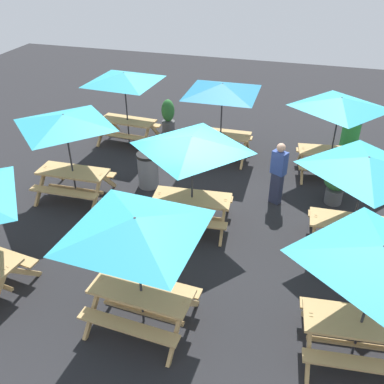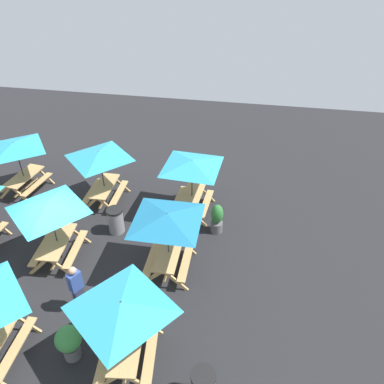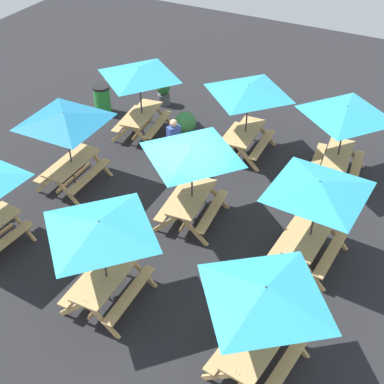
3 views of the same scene
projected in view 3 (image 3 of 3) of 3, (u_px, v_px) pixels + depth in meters
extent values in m
plane|color=#232326|center=(185.00, 213.00, 14.19)|extent=(29.58, 29.58, 0.00)
cube|color=tan|center=(3.00, 244.00, 12.60)|extent=(1.81, 0.38, 0.04)
cube|color=tan|center=(1.00, 215.00, 13.55)|extent=(0.11, 0.80, 0.81)
cube|color=tan|center=(22.00, 225.00, 13.26)|extent=(0.11, 0.80, 0.81)
cube|color=tan|center=(72.00, 162.00, 14.78)|extent=(1.81, 0.72, 0.05)
cube|color=tan|center=(57.00, 166.00, 15.16)|extent=(1.80, 0.28, 0.04)
cube|color=tan|center=(89.00, 176.00, 14.76)|extent=(1.80, 0.28, 0.04)
cube|color=tan|center=(79.00, 156.00, 15.69)|extent=(0.07, 0.80, 0.81)
cube|color=tan|center=(100.00, 162.00, 15.43)|extent=(0.07, 0.80, 0.81)
cube|color=tan|center=(45.00, 185.00, 14.59)|extent=(0.07, 0.80, 0.81)
cube|color=tan|center=(67.00, 192.00, 14.33)|extent=(0.07, 0.80, 0.81)
cube|color=tan|center=(74.00, 177.00, 15.10)|extent=(1.56, 0.09, 0.06)
cylinder|color=#2D2D33|center=(69.00, 150.00, 14.53)|extent=(0.04, 0.04, 2.30)
pyramid|color=teal|center=(64.00, 117.00, 13.92)|extent=(2.83, 2.83, 0.28)
cube|color=tan|center=(192.00, 197.00, 13.55)|extent=(1.85, 0.85, 0.05)
cube|color=tan|center=(172.00, 201.00, 13.89)|extent=(1.82, 0.41, 0.04)
cube|color=tan|center=(212.00, 211.00, 13.56)|extent=(1.82, 0.41, 0.04)
cube|color=tan|center=(191.00, 188.00, 14.46)|extent=(0.13, 0.80, 0.81)
cube|color=tan|center=(216.00, 194.00, 14.23)|extent=(0.13, 0.80, 0.81)
cube|color=tan|center=(167.00, 223.00, 13.31)|extent=(0.13, 0.80, 0.81)
cube|color=tan|center=(194.00, 230.00, 13.09)|extent=(0.13, 0.80, 0.81)
cube|color=tan|center=(192.00, 213.00, 13.86)|extent=(1.56, 0.20, 0.06)
cylinder|color=#2D2D33|center=(192.00, 184.00, 13.30)|extent=(0.04, 0.04, 2.30)
pyramid|color=teal|center=(192.00, 150.00, 12.68)|extent=(2.17, 2.17, 0.28)
cube|color=tan|center=(142.00, 114.00, 16.96)|extent=(1.88, 0.93, 0.05)
cube|color=tan|center=(127.00, 119.00, 17.28)|extent=(1.82, 0.50, 0.04)
cube|color=tan|center=(158.00, 124.00, 16.99)|extent=(1.82, 0.50, 0.04)
cube|color=tan|center=(142.00, 111.00, 17.86)|extent=(0.17, 0.80, 0.81)
cube|color=tan|center=(162.00, 114.00, 17.67)|extent=(0.17, 0.80, 0.81)
cube|color=tan|center=(122.00, 134.00, 16.70)|extent=(0.17, 0.80, 0.81)
cube|color=tan|center=(143.00, 138.00, 16.50)|extent=(0.17, 0.80, 0.81)
cube|color=tan|center=(143.00, 128.00, 17.28)|extent=(1.56, 0.28, 0.06)
cylinder|color=#2D2D33|center=(141.00, 102.00, 16.71)|extent=(0.04, 0.04, 2.30)
pyramid|color=teal|center=(139.00, 72.00, 16.09)|extent=(2.25, 2.25, 0.28)
cube|color=tan|center=(338.00, 155.00, 15.07)|extent=(1.86, 0.88, 0.05)
cube|color=tan|center=(317.00, 160.00, 15.40)|extent=(1.82, 0.44, 0.04)
cube|color=tan|center=(356.00, 168.00, 15.08)|extent=(1.82, 0.44, 0.04)
cube|color=tan|center=(328.00, 150.00, 15.97)|extent=(0.14, 0.80, 0.81)
cube|color=tan|center=(353.00, 155.00, 15.76)|extent=(0.14, 0.80, 0.81)
cube|color=tan|center=(318.00, 178.00, 14.82)|extent=(0.14, 0.80, 0.81)
cube|color=tan|center=(344.00, 184.00, 14.61)|extent=(0.14, 0.80, 0.81)
cube|color=tan|center=(335.00, 170.00, 15.38)|extent=(1.56, 0.23, 0.06)
cylinder|color=#2D2D33|center=(340.00, 143.00, 14.82)|extent=(0.04, 0.04, 2.30)
pyramid|color=teal|center=(347.00, 111.00, 14.20)|extent=(2.19, 2.19, 0.28)
cube|color=tan|center=(246.00, 132.00, 16.07)|extent=(1.83, 0.77, 0.05)
cube|color=tan|center=(228.00, 136.00, 16.43)|extent=(1.81, 0.33, 0.04)
cube|color=tan|center=(262.00, 144.00, 16.06)|extent=(1.81, 0.33, 0.04)
cube|color=tan|center=(243.00, 128.00, 16.97)|extent=(0.09, 0.80, 0.81)
cube|color=tan|center=(265.00, 133.00, 16.73)|extent=(0.09, 0.80, 0.81)
cube|color=tan|center=(224.00, 152.00, 15.85)|extent=(0.09, 0.80, 0.81)
cube|color=tan|center=(247.00, 158.00, 15.61)|extent=(0.09, 0.80, 0.81)
cube|color=tan|center=(245.00, 147.00, 16.38)|extent=(1.56, 0.13, 0.06)
cylinder|color=#2D2D33|center=(246.00, 120.00, 15.82)|extent=(0.04, 0.04, 2.30)
pyramid|color=teal|center=(249.00, 89.00, 15.20)|extent=(2.08, 2.08, 0.28)
cube|color=tan|center=(107.00, 277.00, 11.36)|extent=(1.82, 0.75, 0.05)
cube|color=tan|center=(87.00, 278.00, 11.73)|extent=(1.81, 0.31, 0.04)
cube|color=tan|center=(130.00, 295.00, 11.35)|extent=(1.81, 0.31, 0.04)
cube|color=tan|center=(114.00, 260.00, 12.27)|extent=(0.08, 0.80, 0.81)
cube|color=tan|center=(141.00, 270.00, 12.02)|extent=(0.08, 0.80, 0.81)
cube|color=tan|center=(73.00, 308.00, 11.16)|extent=(0.08, 0.80, 0.81)
cube|color=tan|center=(102.00, 320.00, 10.91)|extent=(0.08, 0.80, 0.81)
cube|color=tan|center=(109.00, 293.00, 11.68)|extent=(1.56, 0.11, 0.06)
cylinder|color=#2D2D33|center=(105.00, 263.00, 11.11)|extent=(0.04, 0.04, 2.30)
pyramid|color=teal|center=(100.00, 227.00, 10.50)|extent=(2.05, 2.05, 0.28)
cube|color=tan|center=(310.00, 235.00, 12.40)|extent=(1.84, 0.82, 0.05)
cube|color=tan|center=(287.00, 236.00, 12.80)|extent=(1.81, 0.38, 0.04)
cube|color=tan|center=(331.00, 253.00, 12.35)|extent=(1.81, 0.38, 0.04)
cube|color=tan|center=(306.00, 223.00, 13.30)|extent=(0.11, 0.80, 0.81)
cube|color=tan|center=(334.00, 233.00, 13.00)|extent=(0.11, 0.80, 0.81)
cube|color=tan|center=(280.00, 261.00, 12.25)|extent=(0.11, 0.80, 0.81)
cube|color=tan|center=(311.00, 273.00, 11.95)|extent=(0.11, 0.80, 0.81)
cube|color=tan|center=(307.00, 252.00, 12.72)|extent=(1.56, 0.18, 0.06)
cylinder|color=#2D2D33|center=(313.00, 222.00, 12.15)|extent=(0.04, 0.04, 2.30)
pyramid|color=teal|center=(319.00, 187.00, 11.53)|extent=(2.82, 2.82, 0.28)
cube|color=tan|center=(259.00, 344.00, 10.01)|extent=(1.87, 0.92, 0.05)
cube|color=tan|center=(233.00, 340.00, 10.43)|extent=(1.82, 0.49, 0.04)
cube|color=tan|center=(284.00, 368.00, 9.93)|extent=(1.82, 0.49, 0.04)
cube|color=tan|center=(261.00, 320.00, 10.90)|extent=(0.16, 0.80, 0.81)
cube|color=tan|center=(293.00, 337.00, 10.57)|extent=(0.16, 0.80, 0.81)
cube|color=tan|center=(220.00, 376.00, 9.89)|extent=(0.16, 0.80, 0.81)
cube|color=tan|center=(257.00, 361.00, 10.32)|extent=(1.56, 0.27, 0.06)
cylinder|color=#2D2D33|center=(261.00, 330.00, 9.76)|extent=(0.04, 0.04, 2.30)
pyramid|color=teal|center=(265.00, 293.00, 9.14)|extent=(2.24, 2.24, 0.28)
cylinder|color=green|center=(102.00, 100.00, 18.28)|extent=(0.56, 0.56, 0.90)
cylinder|color=black|center=(101.00, 87.00, 17.98)|extent=(0.59, 0.59, 0.08)
cylinder|color=gray|center=(112.00, 227.00, 13.08)|extent=(0.56, 0.56, 0.90)
cylinder|color=black|center=(110.00, 211.00, 12.78)|extent=(0.59, 0.59, 0.08)
cylinder|color=#59595B|center=(186.00, 137.00, 16.85)|extent=(0.44, 0.44, 0.40)
ellipsoid|color=#3D8C42|center=(185.00, 122.00, 16.53)|extent=(0.66, 0.66, 0.67)
cylinder|color=#59595B|center=(164.00, 99.00, 18.87)|extent=(0.44, 0.44, 0.40)
ellipsoid|color=#2D7233|center=(163.00, 87.00, 18.58)|extent=(0.47, 0.47, 0.56)
cube|color=#2D334C|center=(174.00, 157.00, 15.56)|extent=(0.33, 0.29, 0.85)
cube|color=#334C99|center=(174.00, 136.00, 15.12)|extent=(0.42, 0.36, 0.60)
sphere|color=tan|center=(173.00, 123.00, 14.87)|extent=(0.22, 0.22, 0.22)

